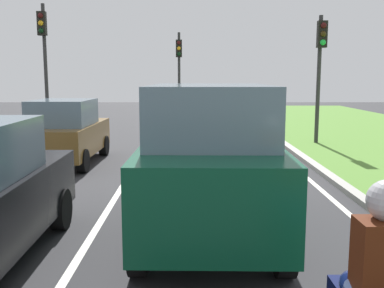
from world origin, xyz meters
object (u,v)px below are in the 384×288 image
at_px(car_suv_ahead, 209,159).
at_px(car_hatchback_far, 66,132).
at_px(traffic_light_overhead_left, 44,49).
at_px(traffic_light_far_median, 179,63).
at_px(traffic_light_near_right, 320,57).
at_px(rider_person, 384,261).

distance_m(car_suv_ahead, car_hatchback_far, 6.75).
relative_size(traffic_light_overhead_left, traffic_light_far_median, 1.10).
bearing_deg(traffic_light_far_median, car_hatchback_far, -103.58).
distance_m(traffic_light_near_right, traffic_light_far_median, 9.76).
relative_size(traffic_light_near_right, traffic_light_far_median, 0.95).
distance_m(rider_person, traffic_light_far_median, 21.44).
bearing_deg(traffic_light_near_right, traffic_light_far_median, 121.46).
xyz_separation_m(traffic_light_overhead_left, traffic_light_far_median, (5.12, 6.27, -0.36)).
xyz_separation_m(car_hatchback_far, traffic_light_near_right, (7.95, 3.48, 2.18)).
distance_m(traffic_light_near_right, traffic_light_overhead_left, 10.42).
distance_m(car_suv_ahead, rider_person, 3.97).
height_order(car_hatchback_far, traffic_light_near_right, traffic_light_near_right).
height_order(car_hatchback_far, traffic_light_overhead_left, traffic_light_overhead_left).
bearing_deg(traffic_light_overhead_left, traffic_light_near_right, -11.39).
xyz_separation_m(car_suv_ahead, car_hatchback_far, (-3.71, 5.63, -0.28)).
bearing_deg(rider_person, car_suv_ahead, 104.65).
bearing_deg(car_hatchback_far, rider_person, -62.34).
bearing_deg(rider_person, car_hatchback_far, 116.61).
xyz_separation_m(rider_person, traffic_light_overhead_left, (-6.97, 15.00, 2.28)).
height_order(traffic_light_near_right, traffic_light_far_median, traffic_light_far_median).
bearing_deg(car_suv_ahead, traffic_light_near_right, 66.38).
bearing_deg(car_suv_ahead, traffic_light_far_median, 94.16).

